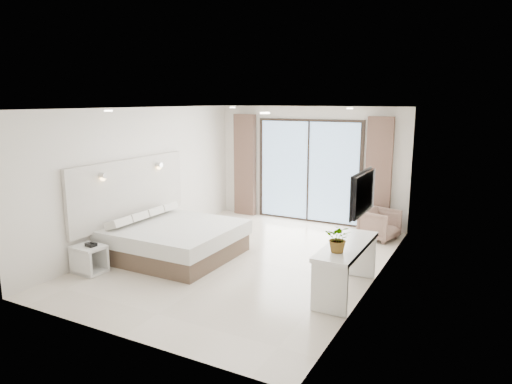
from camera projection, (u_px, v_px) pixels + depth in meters
ground at (245, 260)px, 8.25m from camera, size 6.20×6.20×0.00m
room_shell at (253, 168)px, 8.63m from camera, size 4.62×6.22×2.72m
bed at (174, 240)px, 8.38m from camera, size 2.13×2.03×0.73m
nightstand at (89, 259)px, 7.60m from camera, size 0.53×0.44×0.46m
phone at (91, 245)px, 7.53m from camera, size 0.18×0.15×0.06m
console_desk at (346, 257)px, 6.70m from camera, size 0.52×1.68×0.77m
plant at (339, 241)px, 6.27m from camera, size 0.41×0.44×0.31m
armchair at (380, 223)px, 9.41m from camera, size 0.78×0.81×0.69m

